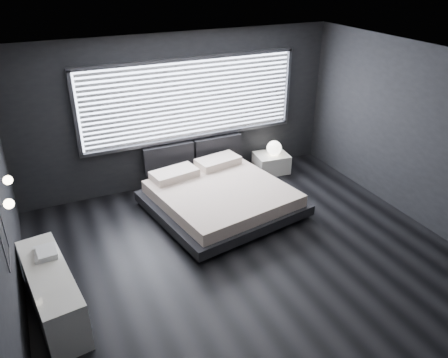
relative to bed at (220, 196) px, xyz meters
name	(u,v)px	position (x,y,z in m)	size (l,w,h in m)	color
room	(251,172)	(-0.18, -1.39, 1.13)	(6.04, 6.00, 2.80)	black
window	(191,100)	(0.02, 1.30, 1.34)	(4.14, 0.09, 1.52)	white
headboard	(194,153)	(0.01, 1.25, 0.30)	(1.96, 0.16, 0.52)	black
sconce_near	(9,204)	(-3.07, -1.34, 1.33)	(0.18, 0.11, 0.11)	silver
sconce_far	(8,180)	(-3.07, -0.74, 1.33)	(0.18, 0.11, 0.11)	silver
wall_art_lower	(4,241)	(-3.16, -1.69, 1.11)	(0.01, 0.48, 0.48)	#47474C
bed	(220,196)	(0.00, 0.00, 0.00)	(2.60, 2.51, 0.59)	black
nightstand	(271,163)	(1.57, 0.96, -0.08)	(0.64, 0.54, 0.38)	white
orb_lamp	(274,148)	(1.59, 0.92, 0.25)	(0.29, 0.29, 0.29)	white
dresser	(52,292)	(-2.85, -1.37, 0.05)	(0.67, 1.67, 0.65)	white
book_stack	(46,252)	(-2.83, -1.04, 0.41)	(0.27, 0.36, 0.07)	white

